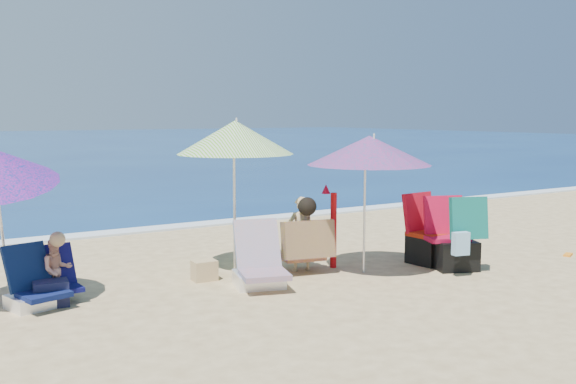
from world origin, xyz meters
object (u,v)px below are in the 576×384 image
chair_rainbow (259,269)px  person_center (304,236)px  furled_umbrella (332,222)px  chair_navy (34,291)px  umbrella_striped (235,138)px  camp_chair_right (455,243)px  camp_chair_left (429,242)px  person_left (57,269)px  umbrella_turquoise (369,151)px

chair_rainbow → person_center: size_ratio=0.92×
furled_umbrella → chair_navy: furled_umbrella is taller
umbrella_striped → person_center: 1.62m
person_center → camp_chair_right: bearing=-27.4°
umbrella_striped → chair_rainbow: umbrella_striped is taller
umbrella_striped → camp_chair_left: bearing=-21.1°
chair_rainbow → person_left: (-2.29, 0.68, 0.15)m
person_center → chair_rainbow: bearing=-159.5°
umbrella_striped → furled_umbrella: (1.25, -0.49, -1.19)m
chair_navy → person_left: person_left is taller
umbrella_turquoise → camp_chair_right: bearing=-21.7°
umbrella_turquoise → chair_navy: 4.47m
chair_navy → person_center: (3.45, -0.21, 0.32)m
camp_chair_right → chair_rainbow: bearing=166.8°
chair_rainbow → camp_chair_left: (2.73, -0.14, 0.09)m
umbrella_striped → person_left: bearing=-175.6°
umbrella_striped → camp_chair_right: 3.35m
camp_chair_right → person_left: camp_chair_right is taller
chair_rainbow → person_left: size_ratio=1.18×
person_center → person_left: bearing=173.6°
umbrella_turquoise → furled_umbrella: umbrella_turquoise is taller
umbrella_turquoise → umbrella_striped: umbrella_striped is taller
umbrella_striped → umbrella_turquoise: bearing=-35.7°
chair_navy → person_left: size_ratio=0.95×
camp_chair_right → person_center: (-1.86, 0.97, 0.13)m
camp_chair_right → furled_umbrella: bearing=143.3°
person_center → person_left: (-3.17, 0.35, -0.14)m
person_left → umbrella_turquoise: bearing=-12.5°
camp_chair_left → camp_chair_right: (0.00, -0.50, 0.08)m
chair_navy → camp_chair_left: size_ratio=0.77×
camp_chair_right → person_center: 2.10m
umbrella_turquoise → person_center: bearing=144.3°
umbrella_turquoise → umbrella_striped: 1.80m
chair_rainbow → camp_chair_right: 2.82m
camp_chair_left → camp_chair_right: size_ratio=0.96×
camp_chair_left → chair_rainbow: bearing=177.0°
chair_rainbow → camp_chair_left: camp_chair_left is taller
furled_umbrella → camp_chair_left: 1.49m
umbrella_striped → person_center: bearing=-35.8°
person_center → person_left: size_ratio=1.28×
chair_navy → chair_rainbow: bearing=-11.8°
umbrella_striped → chair_rainbow: 1.84m
person_center → umbrella_striped: bearing=144.2°
umbrella_turquoise → umbrella_striped: bearing=144.3°
umbrella_turquoise → camp_chair_left: size_ratio=1.99×
chair_rainbow → camp_chair_right: bearing=-13.2°
camp_chair_right → person_center: size_ratio=1.01×
camp_chair_left → furled_umbrella: bearing=159.2°
furled_umbrella → person_center: furled_umbrella is taller
umbrella_striped → furled_umbrella: bearing=-21.4°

